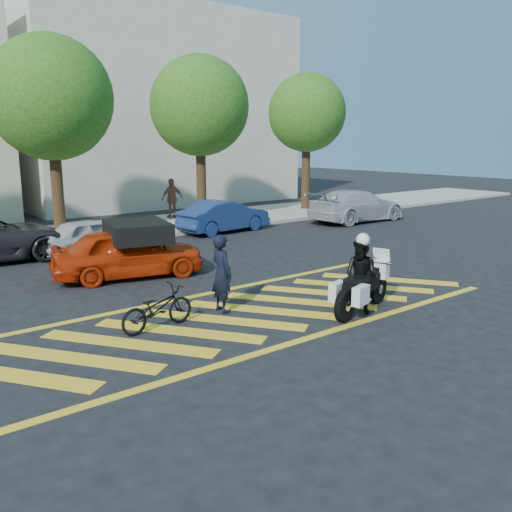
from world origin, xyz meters
TOP-DOWN VIEW (x-y plane):
  - ground at (0.00, 0.00)m, footprint 90.00×90.00m
  - sidewalk at (0.00, 12.00)m, footprint 60.00×5.00m
  - crosswalk at (-0.04, 0.00)m, footprint 12.33×4.00m
  - building_right at (9.00, 21.00)m, footprint 16.00×8.00m
  - tree_center at (0.13, 12.06)m, footprint 4.60×4.60m
  - tree_right at (6.63, 12.06)m, footprint 4.40×4.40m
  - tree_far_right at (13.13, 12.06)m, footprint 4.00×4.00m
  - officer_bike at (-0.28, 0.52)m, footprint 0.45×0.66m
  - bicycle at (-1.97, 0.36)m, footprint 1.72×0.77m
  - police_motorcycle at (2.11, -1.44)m, footprint 2.29×1.05m
  - officer_moto at (2.10, -1.43)m, footprint 0.81×0.94m
  - red_convertible at (-0.58, 4.65)m, footprint 4.38×2.54m
  - parked_mid_right at (-0.10, 8.42)m, footprint 3.61×1.69m
  - parked_right at (5.81, 9.20)m, footprint 4.14×1.80m
  - parked_far_right at (12.35, 7.80)m, footprint 5.11×2.12m
  - pedestrian_right at (5.65, 13.23)m, footprint 1.08×0.46m

SIDE VIEW (x-z plane):
  - ground at x=0.00m, z-range 0.00..0.00m
  - crosswalk at x=-0.04m, z-range 0.00..0.01m
  - sidewalk at x=0.00m, z-range 0.00..0.15m
  - bicycle at x=-1.97m, z-range 0.00..0.88m
  - police_motorcycle at x=2.11m, z-range 0.04..1.08m
  - parked_mid_right at x=-0.10m, z-range 0.00..1.19m
  - parked_right at x=5.81m, z-range 0.00..1.32m
  - red_convertible at x=-0.58m, z-range 0.00..1.40m
  - parked_far_right at x=12.35m, z-range 0.00..1.48m
  - officer_moto at x=2.10m, z-range 0.00..1.65m
  - officer_bike at x=-0.28m, z-range 0.00..1.75m
  - pedestrian_right at x=5.65m, z-range 0.15..1.99m
  - tree_far_right at x=13.13m, z-range 1.39..8.49m
  - tree_right at x=6.63m, z-range 1.34..8.75m
  - tree_center at x=0.13m, z-range 1.31..8.88m
  - building_right at x=9.00m, z-range 0.00..11.00m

